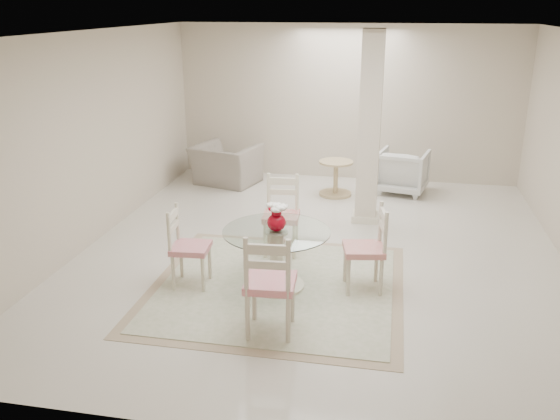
% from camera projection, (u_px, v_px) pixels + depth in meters
% --- Properties ---
extents(ground, '(7.00, 7.00, 0.00)m').
position_uv_depth(ground, '(320.00, 252.00, 7.59)').
color(ground, silver).
rests_on(ground, ground).
extents(room_shell, '(6.02, 7.02, 2.71)m').
position_uv_depth(room_shell, '(324.00, 107.00, 6.98)').
color(room_shell, beige).
rests_on(room_shell, ground).
extents(column, '(0.30, 0.30, 2.70)m').
position_uv_depth(column, '(370.00, 129.00, 8.26)').
color(column, beige).
rests_on(column, ground).
extents(area_rug, '(2.79, 2.79, 0.02)m').
position_uv_depth(area_rug, '(277.00, 287.00, 6.64)').
color(area_rug, tan).
rests_on(area_rug, ground).
extents(dining_table, '(1.18, 1.18, 0.68)m').
position_uv_depth(dining_table, '(277.00, 259.00, 6.52)').
color(dining_table, beige).
rests_on(dining_table, ground).
extents(red_vase, '(0.24, 0.23, 0.31)m').
position_uv_depth(red_vase, '(277.00, 217.00, 6.36)').
color(red_vase, '#9F0415').
rests_on(red_vase, dining_table).
extents(dining_chair_east, '(0.50, 0.50, 1.07)m').
position_uv_depth(dining_chair_east, '(371.00, 242.00, 6.40)').
color(dining_chair_east, beige).
rests_on(dining_chair_east, ground).
extents(dining_chair_north, '(0.48, 0.48, 1.10)m').
position_uv_depth(dining_chair_north, '(282.00, 209.00, 7.41)').
color(dining_chair_north, '#EDE7C3').
rests_on(dining_chair_north, ground).
extents(dining_chair_west, '(0.44, 0.44, 1.01)m').
position_uv_depth(dining_chair_west, '(185.00, 241.00, 6.52)').
color(dining_chair_west, beige).
rests_on(dining_chair_west, ground).
extents(dining_chair_south, '(0.50, 0.50, 1.16)m').
position_uv_depth(dining_chair_south, '(269.00, 278.00, 5.47)').
color(dining_chair_south, beige).
rests_on(dining_chair_south, ground).
extents(recliner_taupe, '(1.26, 1.17, 0.69)m').
position_uv_depth(recliner_taupe, '(226.00, 165.00, 10.36)').
color(recliner_taupe, gray).
rests_on(recliner_taupe, ground).
extents(armchair_white, '(0.92, 0.94, 0.72)m').
position_uv_depth(armchair_white, '(403.00, 171.00, 9.88)').
color(armchair_white, silver).
rests_on(armchair_white, ground).
extents(side_table, '(0.56, 0.56, 0.58)m').
position_uv_depth(side_table, '(336.00, 179.00, 9.75)').
color(side_table, tan).
rests_on(side_table, ground).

